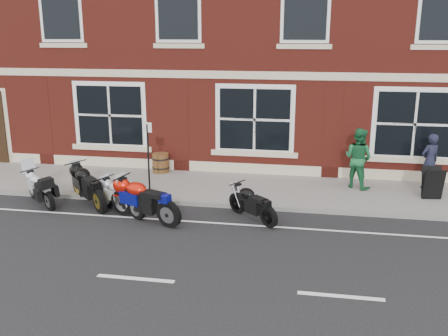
{
  "coord_description": "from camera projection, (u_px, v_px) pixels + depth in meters",
  "views": [
    {
      "loc": [
        3.28,
        -11.56,
        4.77
      ],
      "look_at": [
        0.99,
        1.6,
        1.09
      ],
      "focal_mm": 40.0,
      "sensor_mm": 36.0,
      "label": 1
    }
  ],
  "objects": [
    {
      "name": "ground",
      "position": [
        175.0,
        223.0,
        12.79
      ],
      "size": [
        80.0,
        80.0,
        0.0
      ],
      "primitive_type": "plane",
      "color": "black",
      "rests_on": "ground"
    },
    {
      "name": "sidewalk",
      "position": [
        201.0,
        186.0,
        15.62
      ],
      "size": [
        30.0,
        3.0,
        0.12
      ],
      "primitive_type": "cube",
      "color": "slate",
      "rests_on": "ground"
    },
    {
      "name": "kerb",
      "position": [
        189.0,
        203.0,
        14.12
      ],
      "size": [
        30.0,
        0.16,
        0.12
      ],
      "primitive_type": "cube",
      "color": "slate",
      "rests_on": "ground"
    },
    {
      "name": "pub_building",
      "position": [
        237.0,
        1.0,
        21.17
      ],
      "size": [
        24.0,
        12.0,
        12.0
      ],
      "primitive_type": "cube",
      "color": "maroon",
      "rests_on": "ground"
    },
    {
      "name": "moto_touring_silver",
      "position": [
        41.0,
        187.0,
        14.13
      ],
      "size": [
        1.49,
        1.33,
        1.24
      ],
      "rotation": [
        0.0,
        0.0,
        0.85
      ],
      "color": "black",
      "rests_on": "ground"
    },
    {
      "name": "moto_sport_red",
      "position": [
        144.0,
        199.0,
        12.86
      ],
      "size": [
        2.16,
        1.04,
        1.03
      ],
      "rotation": [
        0.0,
        0.0,
        1.16
      ],
      "color": "black",
      "rests_on": "ground"
    },
    {
      "name": "moto_sport_black",
      "position": [
        89.0,
        184.0,
        14.04
      ],
      "size": [
        1.73,
        1.74,
        1.04
      ],
      "rotation": [
        0.0,
        0.0,
        0.78
      ],
      "color": "black",
      "rests_on": "ground"
    },
    {
      "name": "moto_sport_silver",
      "position": [
        121.0,
        195.0,
        13.42
      ],
      "size": [
        1.67,
        1.14,
        0.86
      ],
      "rotation": [
        0.0,
        0.0,
        1.0
      ],
      "color": "black",
      "rests_on": "ground"
    },
    {
      "name": "moto_naked_black",
      "position": [
        252.0,
        202.0,
        12.95
      ],
      "size": [
        1.42,
        1.36,
        0.83
      ],
      "rotation": [
        0.0,
        0.0,
        0.81
      ],
      "color": "black",
      "rests_on": "ground"
    },
    {
      "name": "pedestrian_left",
      "position": [
        430.0,
        161.0,
        15.08
      ],
      "size": [
        0.73,
        0.65,
        1.69
      ],
      "primitive_type": "imported",
      "rotation": [
        0.0,
        0.0,
        3.64
      ],
      "color": "black",
      "rests_on": "sidewalk"
    },
    {
      "name": "pedestrian_right",
      "position": [
        358.0,
        158.0,
        15.11
      ],
      "size": [
        1.14,
        1.09,
        1.85
      ],
      "primitive_type": "imported",
      "rotation": [
        0.0,
        0.0,
        2.53
      ],
      "color": "#1A5B33",
      "rests_on": "sidewalk"
    },
    {
      "name": "a_board_sign",
      "position": [
        433.0,
        183.0,
        14.2
      ],
      "size": [
        0.59,
        0.43,
        0.92
      ],
      "primitive_type": null,
      "rotation": [
        0.0,
        0.0,
        0.12
      ],
      "color": "black",
      "rests_on": "sidewalk"
    },
    {
      "name": "barrel_planter",
      "position": [
        161.0,
        163.0,
        16.92
      ],
      "size": [
        0.58,
        0.58,
        0.65
      ],
      "color": "#562817",
      "rests_on": "sidewalk"
    },
    {
      "name": "parking_sign",
      "position": [
        148.0,
        152.0,
        14.74
      ],
      "size": [
        0.29,
        0.07,
        2.08
      ],
      "rotation": [
        0.0,
        0.0,
        -0.18
      ],
      "color": "black",
      "rests_on": "sidewalk"
    }
  ]
}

